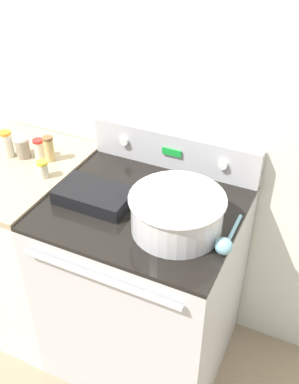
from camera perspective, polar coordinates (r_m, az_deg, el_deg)
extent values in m
cube|color=silver|center=(1.95, 4.10, 11.87)|extent=(8.00, 0.05, 2.50)
cube|color=#BCBCC1|center=(2.13, -0.70, -11.93)|extent=(0.78, 0.68, 0.92)
cube|color=black|center=(1.81, -0.80, -1.90)|extent=(0.78, 0.68, 0.02)
cylinder|color=silver|center=(1.63, -6.46, -10.81)|extent=(0.64, 0.02, 0.02)
cube|color=#BCBCC1|center=(2.00, 3.18, 5.26)|extent=(0.78, 0.05, 0.17)
cylinder|color=white|center=(2.06, -3.25, 6.45)|extent=(0.04, 0.02, 0.04)
cylinder|color=white|center=(1.91, 9.31, 3.43)|extent=(0.04, 0.02, 0.04)
cube|color=green|center=(1.97, 2.83, 5.05)|extent=(0.09, 0.01, 0.03)
cube|color=silver|center=(2.42, -15.18, -6.50)|extent=(0.55, 0.68, 0.92)
cube|color=tan|center=(2.14, -17.11, 2.99)|extent=(0.55, 0.68, 0.03)
cylinder|color=silver|center=(1.65, 3.50, -2.70)|extent=(0.34, 0.34, 0.15)
torus|color=silver|center=(1.61, 3.58, -0.78)|extent=(0.36, 0.36, 0.01)
cylinder|color=beige|center=(1.62, 3.57, -1.15)|extent=(0.31, 0.31, 0.02)
cube|color=black|center=(1.83, -7.02, -0.45)|extent=(0.30, 0.18, 0.06)
cube|color=#D1BC7A|center=(1.82, -7.05, -0.12)|extent=(0.27, 0.16, 0.03)
cylinder|color=#7AB2C6|center=(1.69, 10.47, -5.11)|extent=(0.01, 0.22, 0.01)
sphere|color=#7AB2C6|center=(1.60, 9.40, -6.80)|extent=(0.06, 0.06, 0.06)
cylinder|color=beige|center=(1.99, -13.37, 2.67)|extent=(0.05, 0.05, 0.07)
cylinder|color=yellow|center=(1.97, -13.52, 3.61)|extent=(0.05, 0.05, 0.01)
cylinder|color=tan|center=(2.09, -12.62, 5.23)|extent=(0.05, 0.05, 0.11)
cylinder|color=brown|center=(2.07, -12.83, 6.66)|extent=(0.05, 0.05, 0.01)
cylinder|color=beige|center=(2.14, -13.82, 5.25)|extent=(0.05, 0.05, 0.08)
cylinder|color=red|center=(2.11, -14.00, 6.32)|extent=(0.05, 0.05, 0.01)
cylinder|color=gray|center=(2.15, -15.78, 5.34)|extent=(0.06, 0.06, 0.09)
cylinder|color=white|center=(2.13, -16.00, 6.54)|extent=(0.07, 0.07, 0.01)
cylinder|color=beige|center=(2.18, -17.58, 5.69)|extent=(0.05, 0.05, 0.11)
cylinder|color=orange|center=(2.15, -17.88, 7.14)|extent=(0.05, 0.05, 0.01)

